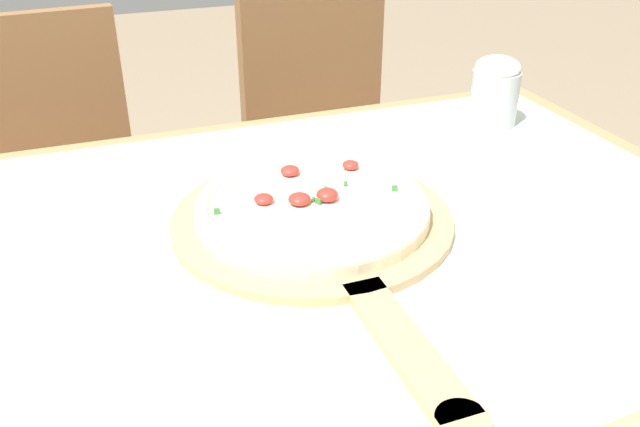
{
  "coord_description": "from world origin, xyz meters",
  "views": [
    {
      "loc": [
        -0.24,
        -0.62,
        1.21
      ],
      "look_at": [
        0.02,
        0.08,
        0.8
      ],
      "focal_mm": 38.0,
      "sensor_mm": 36.0,
      "label": 1
    }
  ],
  "objects_px": {
    "chair_left": "(57,192)",
    "chair_right": "(329,151)",
    "pizza": "(312,206)",
    "pizza_peel": "(318,228)",
    "flour_cup": "(495,90)"
  },
  "relations": [
    {
      "from": "pizza",
      "to": "chair_right",
      "type": "distance_m",
      "value": 0.84
    },
    {
      "from": "chair_left",
      "to": "chair_right",
      "type": "height_order",
      "value": "same"
    },
    {
      "from": "chair_right",
      "to": "flour_cup",
      "type": "height_order",
      "value": "chair_right"
    },
    {
      "from": "flour_cup",
      "to": "chair_left",
      "type": "bearing_deg",
      "value": 146.6
    },
    {
      "from": "pizza",
      "to": "chair_left",
      "type": "height_order",
      "value": "chair_left"
    },
    {
      "from": "chair_left",
      "to": "pizza_peel",
      "type": "bearing_deg",
      "value": -69.74
    },
    {
      "from": "chair_right",
      "to": "chair_left",
      "type": "bearing_deg",
      "value": 173.93
    },
    {
      "from": "pizza",
      "to": "chair_left",
      "type": "distance_m",
      "value": 0.85
    },
    {
      "from": "chair_left",
      "to": "chair_right",
      "type": "distance_m",
      "value": 0.65
    },
    {
      "from": "pizza_peel",
      "to": "pizza",
      "type": "relative_size",
      "value": 1.92
    },
    {
      "from": "pizza_peel",
      "to": "pizza",
      "type": "xyz_separation_m",
      "value": [
        0.0,
        0.02,
        0.02
      ]
    },
    {
      "from": "pizza",
      "to": "chair_right",
      "type": "xyz_separation_m",
      "value": [
        0.31,
        0.73,
        -0.27
      ]
    },
    {
      "from": "pizza_peel",
      "to": "chair_left",
      "type": "relative_size",
      "value": 0.66
    },
    {
      "from": "pizza_peel",
      "to": "chair_left",
      "type": "xyz_separation_m",
      "value": [
        -0.35,
        0.76,
        -0.25
      ]
    },
    {
      "from": "chair_right",
      "to": "flour_cup",
      "type": "distance_m",
      "value": 0.6
    }
  ]
}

